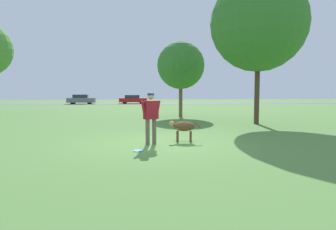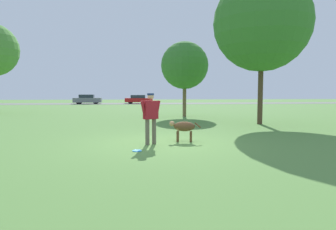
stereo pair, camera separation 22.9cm
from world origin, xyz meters
The scene contains 9 objects.
ground_plane centered at (0.00, 0.00, 0.00)m, with size 120.00×120.00×0.00m, color #56843D.
far_road_strip centered at (0.00, 34.36, 0.01)m, with size 120.00×6.00×0.01m.
person centered at (-0.31, -0.23, 0.94)m, with size 0.66×0.40×1.60m.
dog centered at (0.78, 0.21, 0.48)m, with size 1.04×0.47×0.68m.
frisbee centered at (-0.74, -1.26, 0.01)m, with size 0.26×0.26×0.02m.
tree_mid_center centered at (2.43, 10.46, 3.41)m, with size 3.16×3.16×5.00m.
tree_near_right centered at (5.50, 5.22, 5.08)m, with size 4.84×4.84×7.51m.
parked_car_grey centered at (-7.81, 33.99, 0.66)m, with size 3.92×1.97×1.33m.
parked_car_red centered at (-0.56, 34.35, 0.63)m, with size 4.04×1.90×1.25m.
Camera 1 is at (-0.94, -9.44, 1.62)m, focal length 32.00 mm.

